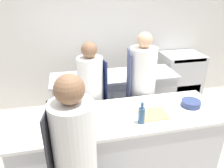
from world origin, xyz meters
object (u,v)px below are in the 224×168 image
Objects in this scene: cup at (74,121)px; oven_range at (180,77)px; chef_at_stove at (92,99)px; bottle_olive_oil at (142,115)px; bowl_prep_small at (191,103)px; chef_at_pass_far at (141,92)px; bottle_wine at (49,126)px; bottle_vinegar at (49,114)px; bowl_mixing_large at (99,114)px.

oven_range is at bearing 38.28° from cup.
bottle_olive_oil is (0.45, -0.84, 0.20)m from chef_at_stove.
chef_at_stove is 1.36m from bowl_prep_small.
chef_at_stove is at bearing 152.33° from bowl_prep_small.
chef_at_pass_far is at bearing 70.52° from bottle_olive_oil.
bottle_olive_oil is 1.00m from bottle_wine.
bowl_prep_small is 1.48m from cup.
bottle_vinegar reaches higher than bottle_olive_oil.
chef_at_stove reaches higher than bottle_olive_oil.
oven_range is at bearing -39.58° from chef_at_pass_far.
bowl_mixing_large is at bearing 19.96° from bottle_wine.
chef_at_pass_far reaches higher than bowl_mixing_large.
chef_at_stove is at bearing 90.95° from bowl_mixing_large.
oven_range is 4.39× the size of bottle_wine.
chef_at_pass_far is 1.24m from cup.
bowl_mixing_large is at bearing -9.55° from chef_at_stove.
chef_at_pass_far is at bearing 34.02° from cup.
bottle_olive_oil is 0.77m from bowl_prep_small.
bottle_olive_oil is (-1.58, -1.96, 0.52)m from oven_range.
chef_at_stove reaches higher than bowl_prep_small.
chef_at_pass_far is (-1.29, -1.13, 0.37)m from oven_range.
bottle_wine reaches higher than bowl_prep_small.
chef_at_stove is 6.53× the size of bottle_olive_oil.
oven_range is 0.62× the size of chef_at_stove.
bottle_wine is at bearing -44.22° from chef_at_stove.
bowl_prep_small is at bearing 3.01° from cup.
chef_at_pass_far reaches higher than bottle_olive_oil.
bottle_olive_oil reaches higher than bowl_mixing_large.
bottle_wine is 1.75m from bowl_prep_small.
chef_at_stove reaches higher than bowl_mixing_large.
bowl_prep_small is at bearing -0.57° from bowl_mixing_large.
bottle_vinegar is (-0.55, -0.61, 0.20)m from chef_at_stove.
bottle_vinegar is at bearing 179.28° from bowl_prep_small.
chef_at_stove is 7.09× the size of bottle_wine.
bottle_vinegar is (-1.01, 0.24, 0.01)m from bottle_olive_oil.
chef_at_stove is 0.63m from bowl_mixing_large.
bottle_wine is (-2.58, -1.94, 0.51)m from oven_range.
chef_at_pass_far reaches higher than bottle_vinegar.
chef_at_pass_far is 7.18× the size of bowl_mixing_large.
bowl_prep_small is (0.74, 0.21, -0.06)m from bottle_olive_oil.
chef_at_stove is at bearing 118.41° from bottle_olive_oil.
oven_range is 3.27m from bottle_wine.
bottle_wine reaches higher than cup.
bowl_prep_small is (1.20, -0.63, 0.13)m from chef_at_stove.
bottle_vinegar is (-1.30, -0.59, 0.16)m from chef_at_pass_far.
bottle_wine is at bearing -157.04° from cup.
cup is at bearing -176.99° from bowl_prep_small.
bottle_vinegar is at bearing 159.79° from cup.
bottle_olive_oil is 0.75m from cup.
bottle_vinegar is 1.14× the size of bowl_prep_small.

